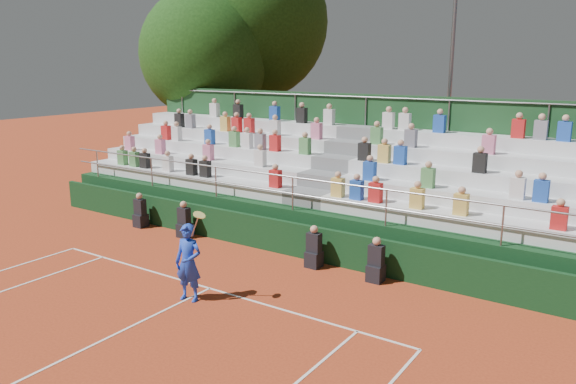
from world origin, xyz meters
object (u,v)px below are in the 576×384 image
Objects in this scene: tree_east at (250,22)px; floodlight_mast at (451,74)px; tree_west at (206,54)px; tennis_player at (189,263)px.

floodlight_mast is (10.54, -0.45, -2.40)m from tree_east.
floodlight_mast is at bearing 11.69° from tree_west.
tree_east reaches higher than tree_west.
tree_west is 0.79× the size of tree_east.
tennis_player is 18.20m from tree_east.
tree_east is at bearing 177.56° from floodlight_mast.
tree_east reaches higher than tennis_player.
floodlight_mast is at bearing -2.44° from tree_east.
tennis_player is at bearing -50.02° from tree_west.
floodlight_mast is at bearing 84.26° from tennis_player.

